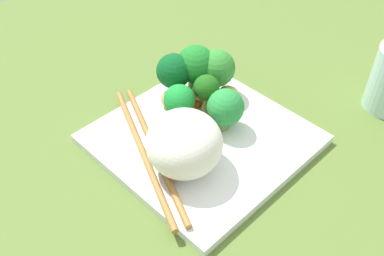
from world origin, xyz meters
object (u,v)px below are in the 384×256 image
object	(u,v)px
square_plate	(202,139)
broccoli_floret_0	(196,66)
rice_mound	(184,143)
chopstick_pair	(149,151)
carrot_slice_1	(221,106)

from	to	relation	value
square_plate	broccoli_floret_0	distance (cm)	10.66
rice_mound	chopstick_pair	xyz separation A→B (cm)	(-4.55, -1.99, -3.40)
rice_mound	chopstick_pair	size ratio (longest dim) A/B	0.40
chopstick_pair	broccoli_floret_0	bearing A→B (deg)	133.78
square_plate	broccoli_floret_0	xyz separation A→B (cm)	(-7.36, 5.64, 5.26)
square_plate	chopstick_pair	size ratio (longest dim) A/B	1.02
broccoli_floret_0	square_plate	bearing A→B (deg)	-37.44
rice_mound	chopstick_pair	distance (cm)	6.02
broccoli_floret_0	carrot_slice_1	distance (cm)	6.71
broccoli_floret_0	chopstick_pair	distance (cm)	14.47
carrot_slice_1	chopstick_pair	xyz separation A→B (cm)	(0.14, -13.13, 0.21)
carrot_slice_1	chopstick_pair	world-z (taller)	chopstick_pair
rice_mound	broccoli_floret_0	size ratio (longest dim) A/B	1.22
rice_mound	carrot_slice_1	world-z (taller)	rice_mound
square_plate	chopstick_pair	xyz separation A→B (cm)	(-2.21, -7.20, 1.03)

